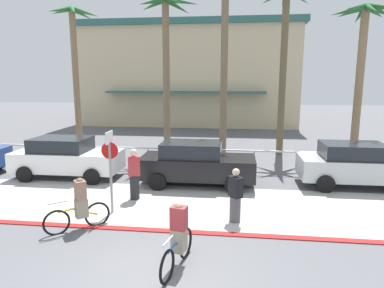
{
  "coord_description": "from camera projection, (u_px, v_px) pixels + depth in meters",
  "views": [
    {
      "loc": [
        1.51,
        -6.5,
        4.12
      ],
      "look_at": [
        -0.05,
        6.0,
        1.72
      ],
      "focal_mm": 32.41,
      "sensor_mm": 36.0,
      "label": 1
    }
  ],
  "objects": [
    {
      "name": "car_black_2",
      "position": [
        196.0,
        163.0,
        13.48
      ],
      "size": [
        4.4,
        2.02,
        1.69
      ],
      "color": "black",
      "rests_on": "ground"
    },
    {
      "name": "palm_tree_4",
      "position": [
        363.0,
        45.0,
        15.51
      ],
      "size": [
        2.93,
        2.88,
        7.39
      ],
      "color": "#846B4C",
      "rests_on": "ground"
    },
    {
      "name": "palm_tree_3",
      "position": [
        285.0,
        31.0,
        17.86
      ],
      "size": [
        3.16,
        3.73,
        8.65
      ],
      "color": "brown",
      "rests_on": "ground"
    },
    {
      "name": "palm_tree_0",
      "position": [
        74.0,
        48.0,
        19.94
      ],
      "size": [
        2.9,
        3.29,
        8.15
      ],
      "color": "#846B4C",
      "rests_on": "ground"
    },
    {
      "name": "rail_fence",
      "position": [
        200.0,
        153.0,
        15.42
      ],
      "size": [
        19.14,
        0.08,
        1.04
      ],
      "color": "white",
      "rests_on": "ground"
    },
    {
      "name": "palm_tree_1",
      "position": [
        166.0,
        40.0,
        17.79
      ],
      "size": [
        3.17,
        3.28,
        8.19
      ],
      "color": "#756047",
      "rests_on": "ground"
    },
    {
      "name": "curb_paint",
      "position": [
        177.0,
        231.0,
        9.43
      ],
      "size": [
        44.0,
        0.24,
        0.03
      ],
      "primitive_type": "cube",
      "color": "maroon",
      "rests_on": "ground"
    },
    {
      "name": "ground_plane",
      "position": [
        203.0,
        163.0,
        17.04
      ],
      "size": [
        80.0,
        80.0,
        0.0
      ],
      "primitive_type": "plane",
      "color": "#5B5B60"
    },
    {
      "name": "pedestrian_1",
      "position": [
        134.0,
        176.0,
        11.82
      ],
      "size": [
        0.46,
        0.4,
        1.78
      ],
      "color": "#232326",
      "rests_on": "ground"
    },
    {
      "name": "stop_sign_bike_lane",
      "position": [
        110.0,
        160.0,
        10.47
      ],
      "size": [
        0.52,
        0.56,
        2.56
      ],
      "color": "gray",
      "rests_on": "ground"
    },
    {
      "name": "cyclist_yellow_1",
      "position": [
        79.0,
        205.0,
        9.48
      ],
      "size": [
        1.45,
        1.2,
        1.5
      ],
      "color": "black",
      "rests_on": "ground"
    },
    {
      "name": "cyclist_blue_0",
      "position": [
        178.0,
        237.0,
        7.58
      ],
      "size": [
        0.45,
        1.79,
        1.5
      ],
      "color": "black",
      "rests_on": "ground"
    },
    {
      "name": "palm_tree_2",
      "position": [
        225.0,
        18.0,
        17.07
      ],
      "size": [
        2.96,
        3.23,
        9.76
      ],
      "color": "#756047",
      "rests_on": "ground"
    },
    {
      "name": "car_silver_3",
      "position": [
        357.0,
        165.0,
        13.23
      ],
      "size": [
        4.4,
        2.02,
        1.69
      ],
      "color": "#B2B7BC",
      "rests_on": "ground"
    },
    {
      "name": "pedestrian_0",
      "position": [
        235.0,
        198.0,
        9.96
      ],
      "size": [
        0.45,
        0.48,
        1.61
      ],
      "color": "#4C4C51",
      "rests_on": "ground"
    },
    {
      "name": "car_white_1",
      "position": [
        67.0,
        157.0,
        14.49
      ],
      "size": [
        4.4,
        2.02,
        1.69
      ],
      "color": "white",
      "rests_on": "ground"
    },
    {
      "name": "building_backdrop",
      "position": [
        193.0,
        75.0,
        32.95
      ],
      "size": [
        19.12,
        11.13,
        8.87
      ],
      "color": "beige",
      "rests_on": "ground"
    },
    {
      "name": "sidewalk_strip",
      "position": [
        187.0,
        205.0,
        11.38
      ],
      "size": [
        44.0,
        4.0,
        0.02
      ],
      "primitive_type": "cube",
      "color": "beige",
      "rests_on": "ground"
    }
  ]
}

